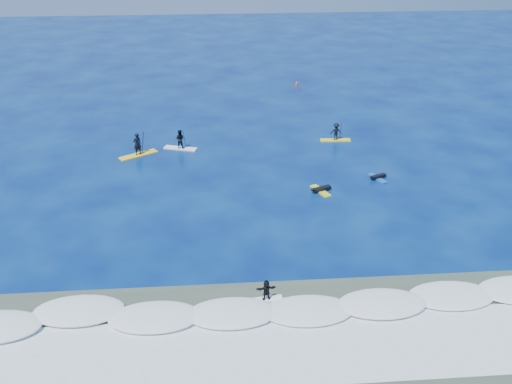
{
  "coord_description": "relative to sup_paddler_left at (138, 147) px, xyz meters",
  "views": [
    {
      "loc": [
        -3.59,
        -33.96,
        19.33
      ],
      "look_at": [
        -0.72,
        2.63,
        0.6
      ],
      "focal_mm": 40.0,
      "sensor_mm": 36.0,
      "label": 1
    }
  ],
  "objects": [
    {
      "name": "sup_paddler_right",
      "position": [
        17.47,
        2.02,
        0.02
      ],
      "size": [
        2.76,
        0.8,
        1.92
      ],
      "rotation": [
        0.0,
        0.0,
        -0.04
      ],
      "color": "yellow",
      "rests_on": "ground"
    },
    {
      "name": "ground",
      "position": [
        10.11,
        -11.45,
        -0.73
      ],
      "size": [
        160.0,
        160.0,
        0.0
      ],
      "primitive_type": "plane",
      "color": "#04114F",
      "rests_on": "ground"
    },
    {
      "name": "wave_surfer",
      "position": [
        9.0,
        -20.83,
        0.01
      ],
      "size": [
        1.81,
        0.7,
        1.28
      ],
      "rotation": [
        0.0,
        0.0,
        0.12
      ],
      "color": "white",
      "rests_on": "breaking_wave"
    },
    {
      "name": "whitewater",
      "position": [
        10.11,
        -24.45,
        -0.73
      ],
      "size": [
        34.0,
        5.0,
        0.02
      ],
      "primitive_type": "cube",
      "color": "silver",
      "rests_on": "ground"
    },
    {
      "name": "prone_paddler_near",
      "position": [
        14.31,
        -7.95,
        -0.58
      ],
      "size": [
        1.62,
        2.16,
        0.44
      ],
      "rotation": [
        0.0,
        0.0,
        1.97
      ],
      "color": "yellow",
      "rests_on": "ground"
    },
    {
      "name": "sup_paddler_center",
      "position": [
        3.53,
        1.18,
        0.03
      ],
      "size": [
        2.98,
        1.58,
        2.04
      ],
      "rotation": [
        0.0,
        0.0,
        -0.31
      ],
      "color": "white",
      "rests_on": "ground"
    },
    {
      "name": "breaking_wave",
      "position": [
        10.11,
        -21.45,
        -0.73
      ],
      "size": [
        40.0,
        6.0,
        0.3
      ],
      "primitive_type": "cube",
      "color": "white",
      "rests_on": "ground"
    },
    {
      "name": "sup_paddler_left",
      "position": [
        0.0,
        0.0,
        0.0
      ],
      "size": [
        3.26,
        2.48,
        2.34
      ],
      "rotation": [
        0.0,
        0.0,
        0.56
      ],
      "color": "yellow",
      "rests_on": "ground"
    },
    {
      "name": "shallow_water",
      "position": [
        10.11,
        -25.45,
        -0.72
      ],
      "size": [
        90.0,
        13.0,
        0.01
      ],
      "primitive_type": "cube",
      "color": "#35493C",
      "rests_on": "ground"
    },
    {
      "name": "marker_buoy",
      "position": [
        16.37,
        19.25,
        -0.46
      ],
      "size": [
        0.26,
        0.26,
        0.62
      ],
      "rotation": [
        0.0,
        0.0,
        0.12
      ],
      "color": "#FC5516",
      "rests_on": "ground"
    },
    {
      "name": "prone_paddler_far",
      "position": [
        19.14,
        -6.14,
        -0.6
      ],
      "size": [
        1.44,
        1.92,
        0.39
      ],
      "rotation": [
        0.0,
        0.0,
        1.98
      ],
      "color": "#174EAF",
      "rests_on": "ground"
    }
  ]
}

